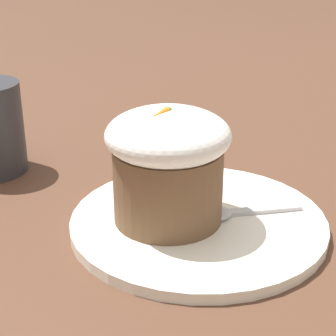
% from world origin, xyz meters
% --- Properties ---
extents(ground_plane, '(4.00, 4.00, 0.00)m').
position_xyz_m(ground_plane, '(0.00, 0.00, 0.00)').
color(ground_plane, '#513323').
extents(dessert_plate, '(0.24, 0.24, 0.01)m').
position_xyz_m(dessert_plate, '(0.00, 0.00, 0.01)').
color(dessert_plate, white).
rests_on(dessert_plate, ground_plane).
extents(carrot_cake, '(0.11, 0.11, 0.11)m').
position_xyz_m(carrot_cake, '(0.02, -0.02, 0.07)').
color(carrot_cake, brown).
rests_on(carrot_cake, dessert_plate).
extents(spoon, '(0.09, 0.08, 0.01)m').
position_xyz_m(spoon, '(-0.02, 0.02, 0.01)').
color(spoon, '#B7B7BC').
rests_on(spoon, dessert_plate).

